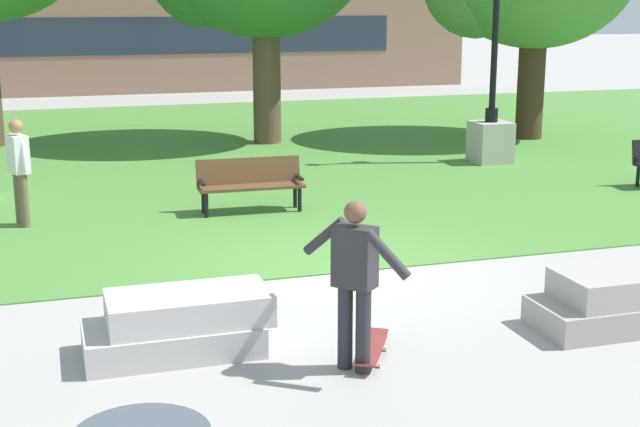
{
  "coord_description": "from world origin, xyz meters",
  "views": [
    {
      "loc": [
        -3.65,
        -10.73,
        3.56
      ],
      "look_at": [
        -0.73,
        -1.4,
        1.2
      ],
      "focal_mm": 50.0,
      "sensor_mm": 36.0,
      "label": 1
    }
  ],
  "objects_px": {
    "concrete_block_center": "(180,324)",
    "person_skateboarder": "(355,276)",
    "lamp_post_center": "(491,117)",
    "concrete_block_left": "(621,300)",
    "skateboard": "(372,350)",
    "person_bystander_near_lawn": "(19,167)",
    "park_bench_near_left": "(250,181)"
  },
  "relations": [
    {
      "from": "concrete_block_center",
      "to": "lamp_post_center",
      "type": "height_order",
      "value": "lamp_post_center"
    },
    {
      "from": "lamp_post_center",
      "to": "concrete_block_center",
      "type": "bearing_deg",
      "value": -132.84
    },
    {
      "from": "concrete_block_left",
      "to": "person_skateboarder",
      "type": "distance_m",
      "value": 3.31
    },
    {
      "from": "concrete_block_left",
      "to": "lamp_post_center",
      "type": "xyz_separation_m",
      "value": [
        3.45,
        9.59,
        0.71
      ]
    },
    {
      "from": "concrete_block_center",
      "to": "person_skateboarder",
      "type": "relative_size",
      "value": 1.11
    },
    {
      "from": "person_skateboarder",
      "to": "person_bystander_near_lawn",
      "type": "distance_m",
      "value": 7.62
    },
    {
      "from": "skateboard",
      "to": "person_bystander_near_lawn",
      "type": "distance_m",
      "value": 7.59
    },
    {
      "from": "person_bystander_near_lawn",
      "to": "lamp_post_center",
      "type": "bearing_deg",
      "value": 16.48
    },
    {
      "from": "person_skateboarder",
      "to": "person_bystander_near_lawn",
      "type": "xyz_separation_m",
      "value": [
        -3.17,
        6.92,
        0.01
      ]
    },
    {
      "from": "concrete_block_center",
      "to": "person_skateboarder",
      "type": "bearing_deg",
      "value": -31.3
    },
    {
      "from": "concrete_block_left",
      "to": "skateboard",
      "type": "height_order",
      "value": "concrete_block_left"
    },
    {
      "from": "concrete_block_center",
      "to": "skateboard",
      "type": "relative_size",
      "value": 1.93
    },
    {
      "from": "lamp_post_center",
      "to": "person_bystander_near_lawn",
      "type": "distance_m",
      "value": 10.29
    },
    {
      "from": "skateboard",
      "to": "person_skateboarder",
      "type": "bearing_deg",
      "value": -140.97
    },
    {
      "from": "concrete_block_left",
      "to": "person_skateboarder",
      "type": "xyz_separation_m",
      "value": [
        -3.24,
        -0.25,
        0.66
      ]
    },
    {
      "from": "concrete_block_center",
      "to": "skateboard",
      "type": "height_order",
      "value": "concrete_block_center"
    },
    {
      "from": "concrete_block_left",
      "to": "park_bench_near_left",
      "type": "xyz_separation_m",
      "value": [
        -2.7,
        6.58,
        0.23
      ]
    },
    {
      "from": "concrete_block_left",
      "to": "lamp_post_center",
      "type": "bearing_deg",
      "value": 70.2
    },
    {
      "from": "person_skateboarder",
      "to": "park_bench_near_left",
      "type": "distance_m",
      "value": 6.86
    },
    {
      "from": "skateboard",
      "to": "person_bystander_near_lawn",
      "type": "height_order",
      "value": "person_bystander_near_lawn"
    },
    {
      "from": "concrete_block_center",
      "to": "person_bystander_near_lawn",
      "type": "distance_m",
      "value": 6.23
    },
    {
      "from": "park_bench_near_left",
      "to": "person_bystander_near_lawn",
      "type": "relative_size",
      "value": 1.06
    },
    {
      "from": "park_bench_near_left",
      "to": "skateboard",
      "type": "bearing_deg",
      "value": -92.31
    },
    {
      "from": "person_skateboarder",
      "to": "lamp_post_center",
      "type": "relative_size",
      "value": 0.35
    },
    {
      "from": "concrete_block_center",
      "to": "skateboard",
      "type": "bearing_deg",
      "value": -21.67
    },
    {
      "from": "concrete_block_left",
      "to": "concrete_block_center",
      "type": "bearing_deg",
      "value": 171.75
    },
    {
      "from": "concrete_block_center",
      "to": "park_bench_near_left",
      "type": "height_order",
      "value": "park_bench_near_left"
    },
    {
      "from": "lamp_post_center",
      "to": "person_skateboarder",
      "type": "bearing_deg",
      "value": -124.21
    },
    {
      "from": "concrete_block_center",
      "to": "person_bystander_near_lawn",
      "type": "xyz_separation_m",
      "value": [
        -1.61,
        5.98,
        0.68
      ]
    },
    {
      "from": "person_skateboarder",
      "to": "skateboard",
      "type": "distance_m",
      "value": 0.95
    },
    {
      "from": "person_skateboarder",
      "to": "skateboard",
      "type": "xyz_separation_m",
      "value": [
        0.27,
        0.22,
        -0.89
      ]
    },
    {
      "from": "concrete_block_center",
      "to": "concrete_block_left",
      "type": "height_order",
      "value": "same"
    }
  ]
}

